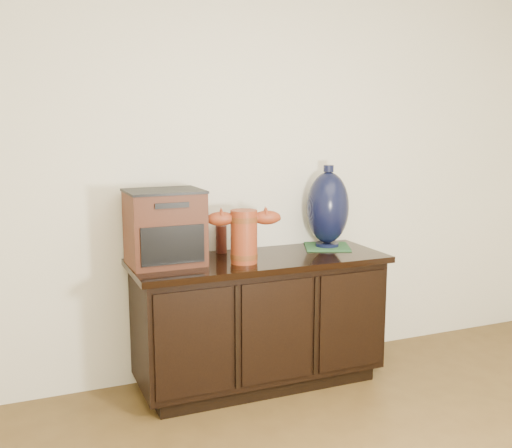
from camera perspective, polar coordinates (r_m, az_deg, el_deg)
name	(u,v)px	position (r m, az deg, el deg)	size (l,w,h in m)	color
sideboard	(259,320)	(3.51, 0.30, -9.11)	(1.46, 0.56, 0.75)	black
terracotta_vessel	(244,233)	(3.25, -1.16, -0.89)	(0.41, 0.18, 0.29)	#91391A
tv_radio	(165,227)	(3.26, -8.68, -0.32)	(0.41, 0.33, 0.41)	#401D10
green_mat	(327,247)	(3.71, 6.78, -2.15)	(0.27, 0.27, 0.01)	#285A30
lamp_base	(328,208)	(3.67, 6.85, 1.53)	(0.34, 0.34, 0.50)	black
spray_can	(221,237)	(3.52, -3.32, -1.25)	(0.07, 0.07, 0.19)	#601C10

